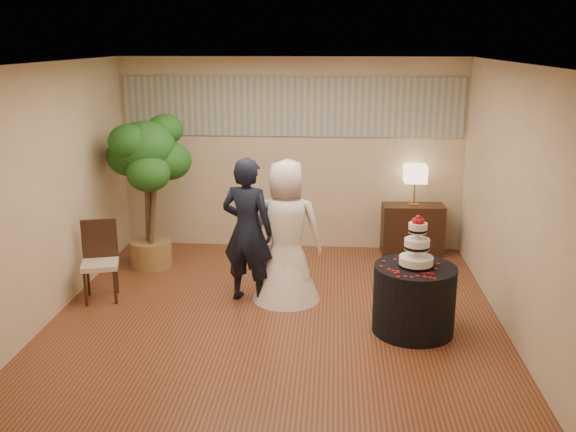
# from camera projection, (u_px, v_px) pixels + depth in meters

# --- Properties ---
(floor) EXTENTS (5.00, 5.00, 0.00)m
(floor) POSITION_uv_depth(u_px,v_px,m) (277.00, 313.00, 7.35)
(floor) COLOR brown
(floor) RESTS_ON ground
(ceiling) EXTENTS (5.00, 5.00, 0.00)m
(ceiling) POSITION_uv_depth(u_px,v_px,m) (276.00, 63.00, 6.60)
(ceiling) COLOR white
(ceiling) RESTS_ON wall_back
(wall_back) EXTENTS (5.00, 0.06, 2.80)m
(wall_back) POSITION_uv_depth(u_px,v_px,m) (292.00, 155.00, 9.38)
(wall_back) COLOR beige
(wall_back) RESTS_ON ground
(wall_front) EXTENTS (5.00, 0.06, 2.80)m
(wall_front) POSITION_uv_depth(u_px,v_px,m) (245.00, 276.00, 4.57)
(wall_front) COLOR beige
(wall_front) RESTS_ON ground
(wall_left) EXTENTS (0.06, 5.00, 2.80)m
(wall_left) POSITION_uv_depth(u_px,v_px,m) (53.00, 191.00, 7.15)
(wall_left) COLOR beige
(wall_left) RESTS_ON ground
(wall_right) EXTENTS (0.06, 5.00, 2.80)m
(wall_right) POSITION_uv_depth(u_px,v_px,m) (511.00, 199.00, 6.80)
(wall_right) COLOR beige
(wall_right) RESTS_ON ground
(mural_border) EXTENTS (4.90, 0.02, 0.85)m
(mural_border) POSITION_uv_depth(u_px,v_px,m) (292.00, 107.00, 9.17)
(mural_border) COLOR #9EA296
(mural_border) RESTS_ON wall_back
(groom) EXTENTS (0.73, 0.58, 1.74)m
(groom) POSITION_uv_depth(u_px,v_px,m) (247.00, 230.00, 7.51)
(groom) COLOR black
(groom) RESTS_ON floor
(bride) EXTENTS (0.85, 0.83, 1.71)m
(bride) POSITION_uv_depth(u_px,v_px,m) (286.00, 231.00, 7.54)
(bride) COLOR white
(bride) RESTS_ON floor
(cake_table) EXTENTS (0.87, 0.87, 0.73)m
(cake_table) POSITION_uv_depth(u_px,v_px,m) (414.00, 299.00, 6.81)
(cake_table) COLOR black
(cake_table) RESTS_ON floor
(wedding_cake) EXTENTS (0.36, 0.36, 0.56)m
(wedding_cake) POSITION_uv_depth(u_px,v_px,m) (417.00, 241.00, 6.64)
(wedding_cake) COLOR white
(wedding_cake) RESTS_ON cake_table
(console) EXTENTS (0.89, 0.43, 0.73)m
(console) POSITION_uv_depth(u_px,v_px,m) (412.00, 229.00, 9.31)
(console) COLOR black
(console) RESTS_ON floor
(table_lamp) EXTENTS (0.31, 0.31, 0.58)m
(table_lamp) POSITION_uv_depth(u_px,v_px,m) (415.00, 185.00, 9.13)
(table_lamp) COLOR beige
(table_lamp) RESTS_ON console
(ficus_tree) EXTENTS (1.39, 1.39, 2.12)m
(ficus_tree) POSITION_uv_depth(u_px,v_px,m) (148.00, 192.00, 8.60)
(ficus_tree) COLOR #1E581B
(ficus_tree) RESTS_ON floor
(side_chair) EXTENTS (0.54, 0.56, 0.95)m
(side_chair) POSITION_uv_depth(u_px,v_px,m) (100.00, 262.00, 7.62)
(side_chair) COLOR black
(side_chair) RESTS_ON floor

